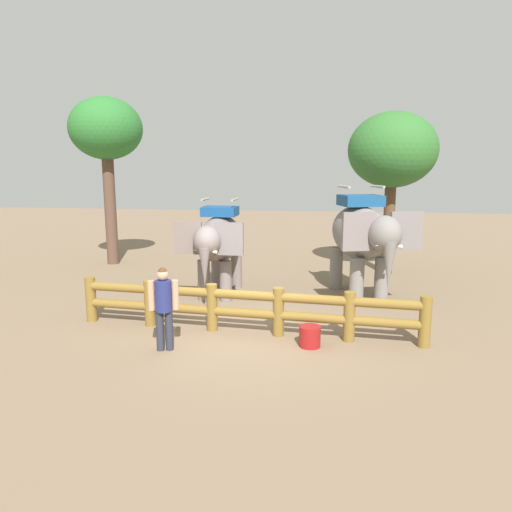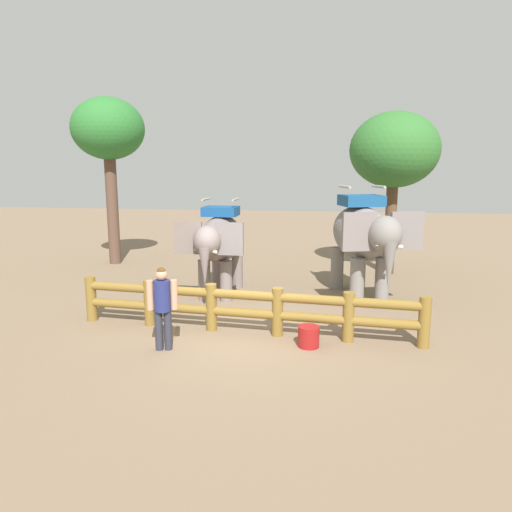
{
  "view_description": "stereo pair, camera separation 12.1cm",
  "coord_description": "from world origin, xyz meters",
  "px_view_note": "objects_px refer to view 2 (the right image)",
  "views": [
    {
      "loc": [
        1.68,
        -9.74,
        3.53
      ],
      "look_at": [
        0.0,
        1.59,
        1.4
      ],
      "focal_mm": 32.99,
      "sensor_mm": 36.0,
      "label": 1
    },
    {
      "loc": [
        1.8,
        -9.72,
        3.53
      ],
      "look_at": [
        0.0,
        1.59,
        1.4
      ],
      "focal_mm": 32.99,
      "sensor_mm": 36.0,
      "label": 2
    }
  ],
  "objects_px": {
    "log_fence": "(244,306)",
    "feed_bucket": "(309,337)",
    "elephant_near_left": "(219,242)",
    "tree_far_left": "(108,132)",
    "tree_back_center": "(394,152)",
    "tourist_woman_in_black": "(162,303)",
    "elephant_center": "(363,236)"
  },
  "relations": [
    {
      "from": "elephant_near_left",
      "to": "tourist_woman_in_black",
      "type": "bearing_deg",
      "value": -92.08
    },
    {
      "from": "tourist_woman_in_black",
      "to": "tree_back_center",
      "type": "height_order",
      "value": "tree_back_center"
    },
    {
      "from": "elephant_near_left",
      "to": "tree_far_left",
      "type": "xyz_separation_m",
      "value": [
        -4.99,
        3.83,
        3.29
      ]
    },
    {
      "from": "elephant_near_left",
      "to": "tree_far_left",
      "type": "height_order",
      "value": "tree_far_left"
    },
    {
      "from": "tree_back_center",
      "to": "feed_bucket",
      "type": "xyz_separation_m",
      "value": [
        -2.36,
        -7.21,
        -3.87
      ]
    },
    {
      "from": "tree_far_left",
      "to": "feed_bucket",
      "type": "distance_m",
      "value": 11.6
    },
    {
      "from": "elephant_near_left",
      "to": "tourist_woman_in_black",
      "type": "relative_size",
      "value": 1.89
    },
    {
      "from": "elephant_near_left",
      "to": "feed_bucket",
      "type": "xyz_separation_m",
      "value": [
        2.67,
        -3.57,
        -1.32
      ]
    },
    {
      "from": "tree_far_left",
      "to": "feed_bucket",
      "type": "bearing_deg",
      "value": -44.0
    },
    {
      "from": "elephant_center",
      "to": "tree_far_left",
      "type": "xyz_separation_m",
      "value": [
        -8.91,
        3.51,
        3.08
      ]
    },
    {
      "from": "tourist_woman_in_black",
      "to": "tree_back_center",
      "type": "distance_m",
      "value": 9.88
    },
    {
      "from": "elephant_center",
      "to": "tree_back_center",
      "type": "height_order",
      "value": "tree_back_center"
    },
    {
      "from": "elephant_near_left",
      "to": "elephant_center",
      "type": "bearing_deg",
      "value": 4.69
    },
    {
      "from": "log_fence",
      "to": "elephant_near_left",
      "type": "height_order",
      "value": "elephant_near_left"
    },
    {
      "from": "elephant_near_left",
      "to": "feed_bucket",
      "type": "height_order",
      "value": "elephant_near_left"
    },
    {
      "from": "feed_bucket",
      "to": "elephant_near_left",
      "type": "bearing_deg",
      "value": 126.84
    },
    {
      "from": "elephant_near_left",
      "to": "tourist_woman_in_black",
      "type": "xyz_separation_m",
      "value": [
        -0.15,
        -4.17,
        -0.57
      ]
    },
    {
      "from": "tree_far_left",
      "to": "tree_back_center",
      "type": "bearing_deg",
      "value": -1.07
    },
    {
      "from": "tree_back_center",
      "to": "log_fence",
      "type": "bearing_deg",
      "value": -119.88
    },
    {
      "from": "elephant_near_left",
      "to": "elephant_center",
      "type": "xyz_separation_m",
      "value": [
        3.92,
        0.32,
        0.2
      ]
    },
    {
      "from": "log_fence",
      "to": "elephant_center",
      "type": "height_order",
      "value": "elephant_center"
    },
    {
      "from": "elephant_near_left",
      "to": "tree_back_center",
      "type": "relative_size",
      "value": 0.59
    },
    {
      "from": "elephant_center",
      "to": "tree_back_center",
      "type": "xyz_separation_m",
      "value": [
        1.11,
        3.32,
        2.35
      ]
    },
    {
      "from": "log_fence",
      "to": "tree_far_left",
      "type": "relative_size",
      "value": 1.26
    },
    {
      "from": "tourist_woman_in_black",
      "to": "feed_bucket",
      "type": "xyz_separation_m",
      "value": [
        2.82,
        0.6,
        -0.75
      ]
    },
    {
      "from": "elephant_center",
      "to": "feed_bucket",
      "type": "bearing_deg",
      "value": -107.81
    },
    {
      "from": "elephant_near_left",
      "to": "tree_far_left",
      "type": "bearing_deg",
      "value": 142.48
    },
    {
      "from": "elephant_near_left",
      "to": "feed_bucket",
      "type": "distance_m",
      "value": 4.65
    },
    {
      "from": "elephant_near_left",
      "to": "tree_back_center",
      "type": "xyz_separation_m",
      "value": [
        5.03,
        3.64,
        2.55
      ]
    },
    {
      "from": "tourist_woman_in_black",
      "to": "feed_bucket",
      "type": "distance_m",
      "value": 2.98
    },
    {
      "from": "log_fence",
      "to": "feed_bucket",
      "type": "xyz_separation_m",
      "value": [
        1.43,
        -0.6,
        -0.39
      ]
    },
    {
      "from": "tree_far_left",
      "to": "elephant_near_left",
      "type": "bearing_deg",
      "value": -37.52
    }
  ]
}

